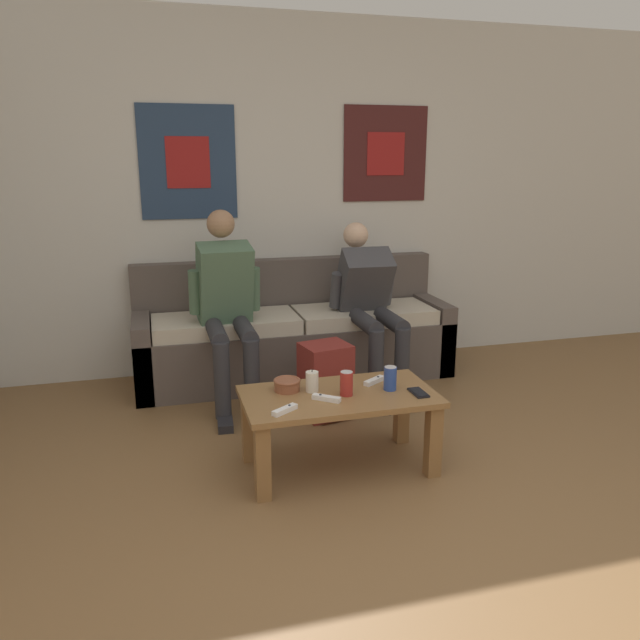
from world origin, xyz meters
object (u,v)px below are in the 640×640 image
pillar_candle (312,382)px  game_controller_near_right (285,410)px  cell_phone (418,393)px  backpack (326,382)px  drink_can_blue (390,378)px  person_seated_adult (227,302)px  couch (294,337)px  person_seated_teen (369,299)px  drink_can_red (346,383)px  coffee_table (339,409)px  ceramic_bowl (287,384)px  game_controller_near_left (326,398)px  game_controller_far_center (374,381)px

pillar_candle → game_controller_near_right: bearing=-130.1°
pillar_candle → cell_phone: size_ratio=0.85×
backpack → drink_can_blue: size_ratio=3.74×
person_seated_adult → backpack: size_ratio=2.67×
drink_can_blue → cell_phone: bearing=-37.2°
couch → game_controller_near_right: 1.65m
person_seated_teen → backpack: size_ratio=2.41×
person_seated_adult → drink_can_red: (0.45, -1.12, -0.20)m
coffee_table → cell_phone: cell_phone is taller
couch → drink_can_blue: size_ratio=18.18×
cell_phone → ceramic_bowl: bearing=160.9°
cell_phone → person_seated_teen: bearing=81.8°
ceramic_bowl → cell_phone: size_ratio=1.02×
game_controller_near_left → cell_phone: (0.47, -0.03, -0.01)m
couch → person_seated_teen: 0.64m
backpack → ceramic_bowl: 0.70m
person_seated_adult → drink_can_red: 1.23m
backpack → game_controller_far_center: size_ratio=3.32×
drink_can_blue → game_controller_near_right: drink_can_blue is taller
person_seated_adult → game_controller_near_right: (0.10, -1.26, -0.25)m
pillar_candle → cell_phone: 0.54m
person_seated_adult → pillar_candle: person_seated_adult is taller
cell_phone → pillar_candle: bearing=161.2°
ceramic_bowl → game_controller_near_right: (-0.07, -0.27, -0.02)m
game_controller_near_right → game_controller_far_center: size_ratio=0.99×
couch → game_controller_far_center: bearing=-84.5°
game_controller_far_center → game_controller_near_right: bearing=-154.4°
person_seated_teen → game_controller_near_right: bearing=-124.1°
coffee_table → couch: bearing=86.0°
coffee_table → backpack: (0.12, 0.66, -0.11)m
person_seated_teen → drink_can_blue: 1.20m
ceramic_bowl → drink_can_blue: size_ratio=1.13×
game_controller_near_right → pillar_candle: bearing=49.9°
ceramic_bowl → pillar_candle: (0.12, -0.04, 0.02)m
drink_can_blue → game_controller_near_left: bearing=-171.2°
ceramic_bowl → game_controller_near_right: bearing=-104.6°
coffee_table → game_controller_far_center: game_controller_far_center is taller
ceramic_bowl → game_controller_near_left: bearing=-49.4°
person_seated_adult → drink_can_blue: bearing=-58.3°
person_seated_adult → game_controller_near_left: (0.33, -1.17, -0.25)m
backpack → ceramic_bowl: size_ratio=3.31×
game_controller_near_left → game_controller_far_center: same height
pillar_candle → drink_can_red: size_ratio=0.94×
game_controller_near_left → game_controller_far_center: (0.31, 0.17, 0.00)m
couch → game_controller_near_left: couch is taller
person_seated_teen → ceramic_bowl: person_seated_teen is taller
game_controller_near_left → backpack: bearing=74.0°
couch → ceramic_bowl: couch is taller
drink_can_red → game_controller_near_left: bearing=-159.6°
pillar_candle → drink_can_blue: size_ratio=0.94×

